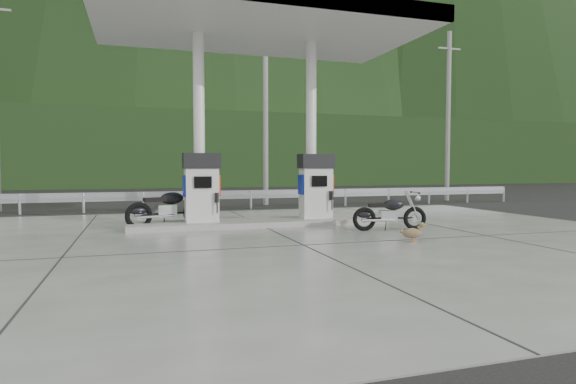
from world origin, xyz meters
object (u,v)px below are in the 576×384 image
object	(u,v)px
gas_pump_right	(316,186)
motorcycle_right	(390,214)
motorcycle_left	(168,208)
gas_pump_left	(202,188)
duck	(412,233)

from	to	relation	value
gas_pump_right	motorcycle_right	size ratio (longest dim) A/B	1.01
motorcycle_right	motorcycle_left	bearing A→B (deg)	166.83
motorcycle_left	motorcycle_right	bearing A→B (deg)	-40.28
gas_pump_left	gas_pump_right	world-z (taller)	same
gas_pump_right	motorcycle_right	xyz separation A→B (m)	(1.23, -1.98, -0.63)
gas_pump_right	duck	xyz separation A→B (m)	(0.74, -3.79, -0.87)
gas_pump_left	duck	world-z (taller)	gas_pump_left
motorcycle_right	duck	world-z (taller)	motorcycle_right
motorcycle_right	gas_pump_left	bearing A→B (deg)	166.32
motorcycle_left	duck	xyz separation A→B (m)	(4.79, -4.11, -0.32)
gas_pump_left	motorcycle_right	xyz separation A→B (m)	(4.43, -1.98, -0.63)
motorcycle_left	motorcycle_right	size ratio (longest dim) A/B	1.18
gas_pump_left	gas_pump_right	xyz separation A→B (m)	(3.20, 0.00, 0.00)
gas_pump_right	gas_pump_left	bearing A→B (deg)	180.00
motorcycle_left	motorcycle_right	distance (m)	5.75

